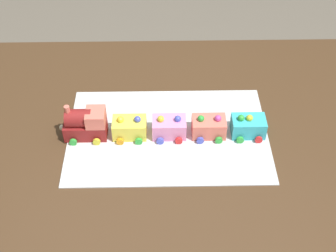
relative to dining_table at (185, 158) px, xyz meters
name	(u,v)px	position (x,y,z in m)	size (l,w,h in m)	color
dining_table	(185,158)	(0.00, 0.00, 0.00)	(1.40, 1.00, 0.74)	#4C331E
cake_board	(168,134)	(-0.05, 0.00, 0.11)	(0.60, 0.40, 0.00)	silver
cake_locomotive	(85,125)	(-0.30, 0.00, 0.16)	(0.14, 0.08, 0.12)	maroon
cake_car_hopper_lemon	(129,129)	(-0.17, 0.00, 0.14)	(0.10, 0.08, 0.07)	#F4E04C
cake_car_caboose_bubblegum	(169,128)	(-0.05, 0.00, 0.14)	(0.10, 0.08, 0.07)	pink
cake_car_flatbed_coral	(209,128)	(0.07, 0.00, 0.14)	(0.10, 0.08, 0.07)	#F27260
cake_car_tanker_turquoise	(248,127)	(0.19, 0.00, 0.14)	(0.10, 0.08, 0.07)	#38B7C6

